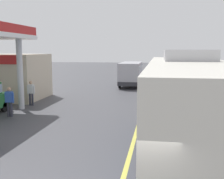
{
  "coord_description": "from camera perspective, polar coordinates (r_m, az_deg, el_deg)",
  "views": [
    {
      "loc": [
        0.93,
        -4.29,
        3.66
      ],
      "look_at": [
        -1.5,
        10.0,
        1.6
      ],
      "focal_mm": 43.99,
      "sensor_mm": 36.0,
      "label": 1
    }
  ],
  "objects": [
    {
      "name": "car_trailing_behind_bus",
      "position": [
        27.72,
        11.67,
        2.44
      ],
      "size": [
        1.7,
        4.2,
        1.82
      ],
      "color": "maroon",
      "rests_on": "ground"
    },
    {
      "name": "pedestrian_near_pump",
      "position": [
        16.26,
        -20.55,
        -2.09
      ],
      "size": [
        0.55,
        0.22,
        1.66
      ],
      "color": "#33333F",
      "rests_on": "ground"
    },
    {
      "name": "minibus_opposing_lane",
      "position": [
        28.65,
        3.96,
        3.69
      ],
      "size": [
        2.04,
        6.13,
        2.44
      ],
      "color": "#A5A5AD",
      "rests_on": "ground"
    },
    {
      "name": "coach_bus_main",
      "position": [
        9.21,
        15.64,
        -4.38
      ],
      "size": [
        2.6,
        11.04,
        3.69
      ],
      "color": "silver",
      "rests_on": "ground"
    },
    {
      "name": "lane_divider_stripe",
      "position": [
        19.66,
        6.78,
        -2.69
      ],
      "size": [
        0.16,
        50.0,
        0.01
      ],
      "primitive_type": "cube",
      "color": "#D8CC4C",
      "rests_on": "ground"
    },
    {
      "name": "pedestrian_by_shop",
      "position": [
        19.16,
        -16.5,
        -0.43
      ],
      "size": [
        0.55,
        0.22,
        1.66
      ],
      "color": "#33333F",
      "rests_on": "ground"
    },
    {
      "name": "ground",
      "position": [
        24.59,
        7.38,
        -0.54
      ],
      "size": [
        120.0,
        120.0,
        0.0
      ],
      "primitive_type": "plane",
      "color": "#424247"
    }
  ]
}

